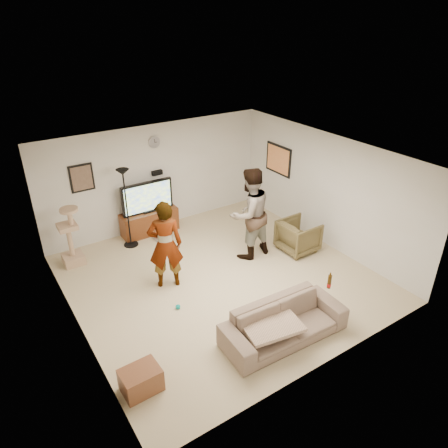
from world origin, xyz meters
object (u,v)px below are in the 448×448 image
floor_lamp (127,209)px  person_right (249,214)px  beer_bottle (329,282)px  armchair (298,236)px  tv (147,197)px  cat_tree (69,237)px  person_left (165,245)px  sofa (284,323)px  side_table (141,380)px  tv_stand (150,222)px

floor_lamp → person_right: person_right is taller
floor_lamp → beer_bottle: (1.89, -4.17, -0.17)m
floor_lamp → armchair: 3.78m
armchair → tv: bearing=42.5°
cat_tree → person_left: bearing=-53.1°
tv → person_left: (-0.59, -2.12, -0.04)m
sofa → beer_bottle: size_ratio=8.27×
beer_bottle → side_table: (-3.30, 0.29, -0.55)m
tv_stand → armchair: armchair is taller
person_right → beer_bottle: size_ratio=7.92×
person_right → sofa: person_right is taller
person_right → side_table: person_right is taller
sofa → side_table: (-2.35, 0.29, -0.12)m
cat_tree → person_right: size_ratio=0.65×
person_left → side_table: size_ratio=3.28×
person_right → sofa: size_ratio=0.96×
cat_tree → sofa: size_ratio=0.62×
person_right → sofa: bearing=62.4°
sofa → armchair: armchair is taller
tv_stand → armchair: (2.39, -2.54, 0.07)m
person_right → beer_bottle: 2.39m
tv → person_right: 2.51m
sofa → side_table: size_ratio=3.84×
person_right → armchair: size_ratio=2.55×
sofa → tv: bearing=96.8°
tv_stand → side_table: size_ratio=2.49×
sofa → beer_bottle: beer_bottle is taller
tv_stand → sofa: bearing=-85.9°
tv_stand → person_left: size_ratio=0.76×
tv → cat_tree: (-1.91, -0.36, -0.28)m
sofa → cat_tree: bearing=121.1°
tv_stand → side_table: (-2.03, -4.18, -0.10)m
tv_stand → beer_bottle: bearing=-74.1°
person_right → beer_bottle: person_right is taller
side_table → floor_lamp: bearing=70.0°
tv_stand → side_table: 4.65m
tv_stand → person_right: bearing=-57.1°
beer_bottle → side_table: beer_bottle is taller
beer_bottle → tv: bearing=105.9°
sofa → beer_bottle: (0.95, 0.00, 0.43)m
person_left → person_right: bearing=-157.4°
person_left → person_right: size_ratio=0.89×
tv_stand → floor_lamp: (-0.62, -0.31, 0.62)m
armchair → side_table: bearing=109.7°
tv_stand → sofa: 4.49m
sofa → floor_lamp: bearing=105.3°
floor_lamp → sofa: size_ratio=0.87×
floor_lamp → armchair: size_ratio=2.33×
tv_stand → beer_bottle: beer_bottle is taller
tv_stand → person_right: 2.61m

